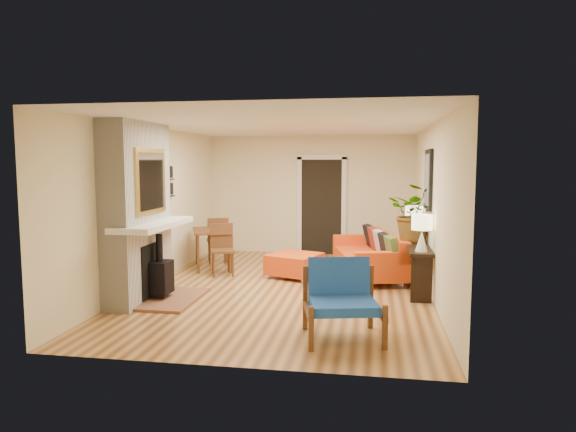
{
  "coord_description": "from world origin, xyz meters",
  "views": [
    {
      "loc": [
        1.35,
        -7.99,
        2.02
      ],
      "look_at": [
        0.0,
        0.2,
        1.15
      ],
      "focal_mm": 32.0,
      "sensor_mm": 36.0,
      "label": 1
    }
  ],
  "objects_px": {
    "ottoman": "(295,264)",
    "console_table": "(417,253)",
    "blue_chair": "(341,295)",
    "dining_table": "(216,237)",
    "sofa": "(372,256)",
    "lamp_near": "(422,229)",
    "lamp_far": "(414,218)",
    "houseplant": "(416,213)"
  },
  "relations": [
    {
      "from": "dining_table",
      "to": "console_table",
      "type": "bearing_deg",
      "value": -15.51
    },
    {
      "from": "blue_chair",
      "to": "dining_table",
      "type": "height_order",
      "value": "dining_table"
    },
    {
      "from": "sofa",
      "to": "blue_chair",
      "type": "xyz_separation_m",
      "value": [
        -0.35,
        -3.28,
        0.12
      ]
    },
    {
      "from": "blue_chair",
      "to": "lamp_far",
      "type": "distance_m",
      "value": 3.43
    },
    {
      "from": "sofa",
      "to": "lamp_near",
      "type": "bearing_deg",
      "value": -65.55
    },
    {
      "from": "lamp_near",
      "to": "houseplant",
      "type": "distance_m",
      "value": 0.97
    },
    {
      "from": "houseplant",
      "to": "blue_chair",
      "type": "bearing_deg",
      "value": -111.21
    },
    {
      "from": "lamp_near",
      "to": "lamp_far",
      "type": "bearing_deg",
      "value": 90.0
    },
    {
      "from": "ottoman",
      "to": "blue_chair",
      "type": "distance_m",
      "value": 3.14
    },
    {
      "from": "blue_chair",
      "to": "lamp_near",
      "type": "relative_size",
      "value": 1.88
    },
    {
      "from": "sofa",
      "to": "blue_chair",
      "type": "height_order",
      "value": "blue_chair"
    },
    {
      "from": "sofa",
      "to": "ottoman",
      "type": "xyz_separation_m",
      "value": [
        -1.36,
        -0.32,
        -0.13
      ]
    },
    {
      "from": "ottoman",
      "to": "houseplant",
      "type": "distance_m",
      "value": 2.28
    },
    {
      "from": "blue_chair",
      "to": "houseplant",
      "type": "height_order",
      "value": "houseplant"
    },
    {
      "from": "dining_table",
      "to": "lamp_near",
      "type": "distance_m",
      "value": 4.06
    },
    {
      "from": "sofa",
      "to": "ottoman",
      "type": "distance_m",
      "value": 1.4
    },
    {
      "from": "lamp_far",
      "to": "houseplant",
      "type": "distance_m",
      "value": 0.53
    },
    {
      "from": "ottoman",
      "to": "console_table",
      "type": "distance_m",
      "value": 2.15
    },
    {
      "from": "console_table",
      "to": "houseplant",
      "type": "bearing_deg",
      "value": 92.2
    },
    {
      "from": "dining_table",
      "to": "lamp_near",
      "type": "xyz_separation_m",
      "value": [
        3.65,
        -1.71,
        0.46
      ]
    },
    {
      "from": "lamp_far",
      "to": "houseplant",
      "type": "xyz_separation_m",
      "value": [
        -0.01,
        -0.51,
        0.14
      ]
    },
    {
      "from": "ottoman",
      "to": "houseplant",
      "type": "relative_size",
      "value": 1.09
    },
    {
      "from": "sofa",
      "to": "ottoman",
      "type": "height_order",
      "value": "sofa"
    },
    {
      "from": "lamp_near",
      "to": "lamp_far",
      "type": "height_order",
      "value": "same"
    },
    {
      "from": "lamp_near",
      "to": "houseplant",
      "type": "xyz_separation_m",
      "value": [
        -0.01,
        0.96,
        0.14
      ]
    },
    {
      "from": "console_table",
      "to": "lamp_far",
      "type": "distance_m",
      "value": 0.91
    },
    {
      "from": "ottoman",
      "to": "console_table",
      "type": "relative_size",
      "value": 0.56
    },
    {
      "from": "console_table",
      "to": "lamp_near",
      "type": "height_order",
      "value": "lamp_near"
    },
    {
      "from": "ottoman",
      "to": "dining_table",
      "type": "relative_size",
      "value": 0.6
    },
    {
      "from": "sofa",
      "to": "blue_chair",
      "type": "distance_m",
      "value": 3.3
    },
    {
      "from": "console_table",
      "to": "lamp_far",
      "type": "height_order",
      "value": "lamp_far"
    },
    {
      "from": "blue_chair",
      "to": "dining_table",
      "type": "xyz_separation_m",
      "value": [
        -2.6,
        3.45,
        0.12
      ]
    },
    {
      "from": "ottoman",
      "to": "blue_chair",
      "type": "bearing_deg",
      "value": -71.32
    },
    {
      "from": "sofa",
      "to": "lamp_far",
      "type": "bearing_deg",
      "value": -6.07
    },
    {
      "from": "console_table",
      "to": "lamp_near",
      "type": "distance_m",
      "value": 0.85
    },
    {
      "from": "dining_table",
      "to": "sofa",
      "type": "bearing_deg",
      "value": -3.24
    },
    {
      "from": "blue_chair",
      "to": "lamp_near",
      "type": "distance_m",
      "value": 2.11
    },
    {
      "from": "sofa",
      "to": "dining_table",
      "type": "distance_m",
      "value": 2.96
    },
    {
      "from": "lamp_far",
      "to": "console_table",
      "type": "bearing_deg",
      "value": -90.0
    },
    {
      "from": "dining_table",
      "to": "houseplant",
      "type": "bearing_deg",
      "value": -11.69
    },
    {
      "from": "ottoman",
      "to": "lamp_far",
      "type": "xyz_separation_m",
      "value": [
        2.06,
        0.24,
        0.83
      ]
    },
    {
      "from": "blue_chair",
      "to": "lamp_far",
      "type": "relative_size",
      "value": 1.88
    }
  ]
}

